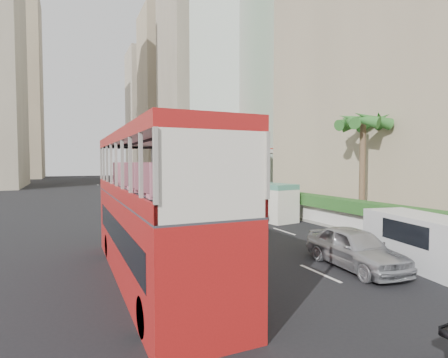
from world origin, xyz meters
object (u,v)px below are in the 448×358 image
minibus_far (261,201)px  shell_station (247,174)px  palm_tree (362,173)px  car_silver_lane_b (355,268)px  panel_van_far (200,191)px  van_asset (201,213)px  minibus_near (218,204)px  panel_van_near (426,242)px  car_silver_lane_a (199,235)px  double_decker_bus (153,206)px

minibus_far → shell_station: 14.67m
palm_tree → shell_station: 19.14m
car_silver_lane_b → shell_station: (8.73, 25.02, 2.75)m
panel_van_far → van_asset: bearing=-112.0°
van_asset → palm_tree: bearing=-56.2°
minibus_near → panel_van_near: 13.36m
car_silver_lane_a → panel_van_near: panel_van_near is taller
double_decker_bus → palm_tree: 14.39m
minibus_near → palm_tree: palm_tree is taller
minibus_near → shell_station: 16.08m
van_asset → minibus_near: bearing=-93.5°
car_silver_lane_a → minibus_far: bearing=36.6°
minibus_far → panel_van_far: size_ratio=1.18×
car_silver_lane_a → minibus_near: size_ratio=0.74×
double_decker_bus → van_asset: size_ratio=2.02×
van_asset → palm_tree: (6.90, -9.78, 3.38)m
panel_van_near → panel_van_far: panel_van_near is taller
van_asset → minibus_far: size_ratio=0.94×
double_decker_bus → car_silver_lane_a: bearing=57.1°
panel_van_far → palm_tree: size_ratio=0.77×
car_silver_lane_a → shell_station: 20.94m
car_silver_lane_b → minibus_far: bearing=82.6°
panel_van_far → panel_van_near: bearing=-92.9°
shell_station → double_decker_bus: bearing=-124.8°
minibus_near → double_decker_bus: bearing=-125.4°
palm_tree → car_silver_lane_b: bearing=-137.3°
panel_van_far → palm_tree: palm_tree is taller
minibus_far → panel_van_near: (-0.16, -12.77, -0.29)m
double_decker_bus → panel_van_near: (9.82, -3.06, -1.54)m
minibus_near → car_silver_lane_b: bearing=-88.7°
double_decker_bus → panel_van_near: double_decker_bus is taller
car_silver_lane_a → panel_van_far: 18.14m
double_decker_bus → minibus_far: (9.97, 9.70, -1.24)m
van_asset → palm_tree: palm_tree is taller
car_silver_lane_a → panel_van_near: 10.93m
panel_van_near → shell_station: (6.18, 26.06, 1.76)m
panel_van_near → shell_station: shell_station is taller
car_silver_lane_b → panel_van_far: (3.04, 25.08, 0.99)m
car_silver_lane_b → minibus_near: minibus_near is taller
car_silver_lane_b → panel_van_near: (2.55, -1.04, 0.99)m
panel_van_near → panel_van_far: bearing=99.9°
panel_van_near → panel_van_far: size_ratio=1.00×
car_silver_lane_b → minibus_near: (-0.51, 11.96, 1.19)m
minibus_near → palm_tree: 9.47m
van_asset → panel_van_near: panel_van_near is taller
car_silver_lane_b → minibus_far: minibus_far is taller
double_decker_bus → minibus_near: size_ratio=2.05×
car_silver_lane_b → minibus_far: (2.71, 11.72, 1.29)m
panel_van_near → double_decker_bus: bearing=173.6°
minibus_far → minibus_near: bearing=166.7°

